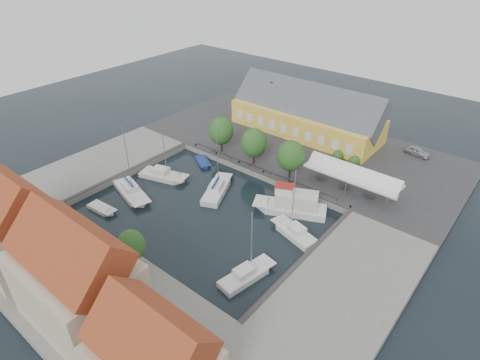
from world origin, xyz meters
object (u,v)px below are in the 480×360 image
Objects in this scene: west_boat_b at (163,176)px; tent_canopy at (352,175)px; trawler at (293,206)px; east_boat_c at (246,276)px; center_sailboat at (217,191)px; launch_sw at (102,210)px; east_boat_a at (294,234)px; warehouse at (304,114)px; car_red at (255,149)px; car_silver at (417,151)px; launch_nw at (203,162)px; west_boat_d at (131,192)px.

tent_canopy is at bearing 28.40° from west_boat_b.
east_boat_c is at bearing -78.50° from trawler.
center_sailboat is 9.94m from west_boat_b.
launch_sw is (-9.68, -13.62, -0.27)m from center_sailboat.
center_sailboat is 1.17× the size of east_boat_a.
launch_sw is (-21.15, -16.74, -0.93)m from trawler.
car_red is at bearing -98.14° from warehouse.
car_silver is 27.36m from trawler.
car_red is 16.95m from trawler.
car_silver is at bearing 11.00° from car_red.
launch_nw is at bearing 164.04° from east_boat_a.
launch_nw is at bearing -165.29° from tent_canopy.
east_boat_c is (-5.44, -40.17, -1.47)m from car_silver.
east_boat_c reaches higher than tent_canopy.
west_boat_b reaches higher than east_boat_c.
launch_nw is (1.70, 13.74, -0.18)m from west_boat_d.
launch_sw is (-24.02, -2.63, -0.17)m from east_boat_c.
launch_sw is at bearing -89.91° from west_boat_b.
tent_canopy is 1.39× the size of east_boat_a.
launch_sw is (0.02, -11.44, -0.17)m from west_boat_b.
east_boat_c is 0.80× the size of west_boat_d.
warehouse is at bearing 71.97° from west_boat_b.
launch_sw is (0.07, -5.25, -0.18)m from west_boat_d.
launch_nw is at bearing 77.69° from west_boat_b.
tent_canopy is 3.27× the size of car_silver.
warehouse is at bearing 119.71° from east_boat_a.
east_boat_c reaches higher than car_silver.
trawler is 2.26× the size of launch_nw.
trawler is 0.96× the size of west_boat_b.
tent_canopy is 25.04m from launch_nw.
tent_canopy is 10.00m from trawler.
center_sailboat is at bearing 40.63° from west_boat_d.
car_red is 22.30m from west_boat_d.
west_boat_b is at bearing 146.52° from car_silver.
launch_sw is at bearing -173.75° from east_boat_c.
car_silver is 0.89× the size of launch_sw.
east_boat_a is (14.50, -1.07, -0.10)m from center_sailboat.
launch_nw is (1.63, 19.00, -0.00)m from launch_sw.
car_red is at bearing 176.86° from tent_canopy.
trawler is (-4.45, -8.55, -2.67)m from tent_canopy.
car_silver is 35.28m from center_sailboat.
west_boat_d is 2.46× the size of launch_sw.
tent_canopy is 1.28× the size of west_boat_b.
tent_canopy is 32.74m from west_boat_d.
car_red is at bearing 71.03° from west_boat_d.
tent_canopy is 1.33× the size of trawler.
east_boat_a is at bearing -15.96° from launch_nw.
car_silver is at bearing 10.12° from warehouse.
launch_sw reaches higher than launch_nw.
car_red is 0.37× the size of east_boat_a.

